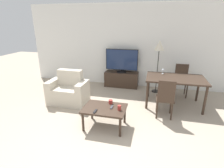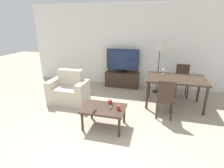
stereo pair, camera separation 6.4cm
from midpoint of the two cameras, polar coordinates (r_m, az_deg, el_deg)
ground_plane at (r=3.15m, az=-5.51°, el=-22.88°), size 18.00×18.00×0.00m
wall_back at (r=5.97m, az=6.51°, el=12.11°), size 7.12×0.06×2.70m
armchair at (r=4.91m, az=-13.57°, el=-2.33°), size 1.04×0.61×0.90m
tv_stand at (r=6.00m, az=3.61°, el=1.51°), size 1.13×0.38×0.51m
tv at (r=5.83m, az=3.74°, el=7.57°), size 1.07×0.32×0.77m
coffee_table at (r=3.67m, az=-2.15°, el=-8.48°), size 0.88×0.63×0.45m
dining_table at (r=4.80m, az=20.41°, el=0.94°), size 1.47×0.91×0.77m
dining_chair_near at (r=4.11m, az=17.44°, el=-4.21°), size 0.40×0.40×0.94m
dining_chair_far at (r=5.61m, az=22.19°, el=1.58°), size 0.40×0.40×0.94m
floor_lamp at (r=5.45m, az=15.74°, el=11.04°), size 0.29×0.29×1.61m
remote_primary at (r=3.50m, az=-5.23°, el=-8.80°), size 0.04×0.15×0.02m
remote_secondary at (r=3.64m, az=0.19°, el=-7.56°), size 0.04×0.15×0.02m
cup_white_near at (r=3.53m, az=2.67°, el=-7.76°), size 0.07×0.07×0.10m
cup_colored_far at (r=3.79m, az=-0.13°, el=-5.83°), size 0.09×0.09×0.09m
wine_glass_left at (r=5.00m, az=16.81°, el=4.28°), size 0.07×0.07×0.15m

